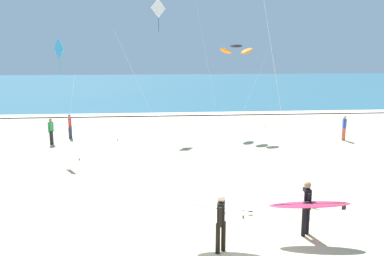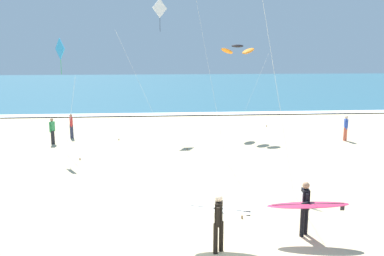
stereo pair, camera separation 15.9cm
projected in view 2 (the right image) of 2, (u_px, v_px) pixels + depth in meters
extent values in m
plane|color=#D1BA8E|center=(214.00, 252.00, 11.34)|extent=(160.00, 160.00, 0.00)
cube|color=#2D6075|center=(168.00, 86.00, 64.51)|extent=(160.00, 60.00, 0.08)
cube|color=white|center=(176.00, 114.00, 35.43)|extent=(160.00, 1.60, 0.01)
cylinder|color=black|center=(216.00, 239.00, 11.18)|extent=(0.13, 0.13, 0.88)
cylinder|color=black|center=(221.00, 236.00, 11.31)|extent=(0.13, 0.13, 0.88)
cube|color=black|center=(219.00, 213.00, 11.11)|extent=(0.27, 0.38, 0.60)
cube|color=white|center=(215.00, 211.00, 11.11)|extent=(0.06, 0.20, 0.32)
sphere|color=beige|center=(219.00, 198.00, 11.03)|extent=(0.21, 0.21, 0.21)
cylinder|color=black|center=(218.00, 217.00, 10.89)|extent=(0.09, 0.09, 0.56)
cylinder|color=black|center=(219.00, 206.00, 11.31)|extent=(0.09, 0.09, 0.26)
cylinder|color=black|center=(217.00, 209.00, 11.43)|extent=(0.26, 0.13, 0.14)
ellipsoid|color=white|center=(220.00, 210.00, 11.47)|extent=(2.01, 0.95, 0.18)
cube|color=#333333|center=(220.00, 208.00, 11.46)|extent=(1.67, 0.39, 0.11)
cube|color=#262628|center=(248.00, 213.00, 11.37)|extent=(0.12, 0.04, 0.14)
cylinder|color=black|center=(302.00, 223.00, 12.21)|extent=(0.13, 0.13, 0.88)
cylinder|color=black|center=(306.00, 221.00, 12.36)|extent=(0.13, 0.13, 0.88)
cube|color=black|center=(305.00, 199.00, 12.14)|extent=(0.25, 0.36, 0.60)
cube|color=white|center=(302.00, 197.00, 12.14)|extent=(0.04, 0.20, 0.32)
sphere|color=#A87A59|center=(306.00, 185.00, 12.06)|extent=(0.21, 0.21, 0.21)
cylinder|color=black|center=(307.00, 198.00, 11.89)|extent=(0.09, 0.09, 0.26)
cylinder|color=black|center=(306.00, 203.00, 11.83)|extent=(0.26, 0.11, 0.14)
cylinder|color=black|center=(304.00, 197.00, 12.37)|extent=(0.09, 0.09, 0.56)
ellipsoid|color=#D83359|center=(308.00, 205.00, 11.80)|extent=(2.42, 0.84, 0.19)
cube|color=#333333|center=(308.00, 204.00, 11.79)|extent=(2.07, 0.32, 0.12)
cube|color=#262628|center=(342.00, 208.00, 11.76)|extent=(0.12, 0.03, 0.14)
ellipsoid|color=orange|center=(227.00, 51.00, 26.71)|extent=(1.19, 1.16, 0.52)
ellipsoid|color=black|center=(237.00, 46.00, 26.08)|extent=(1.18, 1.15, 0.20)
ellipsoid|color=orange|center=(248.00, 51.00, 25.58)|extent=(1.19, 1.16, 0.52)
cylinder|color=silver|center=(253.00, 91.00, 28.06)|extent=(2.84, 2.62, 5.34)
cylinder|color=brown|center=(267.00, 126.00, 29.96)|extent=(0.06, 0.06, 0.10)
cylinder|color=silver|center=(275.00, 75.00, 13.84)|extent=(2.51, 2.16, 9.28)
cylinder|color=brown|center=(242.00, 217.00, 13.58)|extent=(0.06, 0.06, 0.10)
cube|color=#2D99DB|center=(60.00, 49.00, 20.95)|extent=(0.70, 0.90, 1.11)
cylinder|color=green|center=(61.00, 67.00, 21.13)|extent=(0.02, 0.02, 0.77)
cylinder|color=silver|center=(71.00, 116.00, 21.02)|extent=(0.99, 1.30, 4.24)
cylinder|color=brown|center=(80.00, 159.00, 20.84)|extent=(0.06, 0.06, 0.10)
cylinder|color=silver|center=(206.00, 53.00, 20.82)|extent=(1.83, 2.35, 10.70)
cylinder|color=brown|center=(187.00, 149.00, 22.91)|extent=(0.06, 0.06, 0.10)
cube|color=white|center=(160.00, 8.00, 26.19)|extent=(0.97, 0.78, 1.21)
cylinder|color=black|center=(160.00, 25.00, 26.39)|extent=(0.02, 0.02, 0.88)
cylinder|color=silver|center=(140.00, 84.00, 25.94)|extent=(2.72, 2.17, 6.69)
cylinder|color=brown|center=(119.00, 139.00, 25.42)|extent=(0.06, 0.06, 0.10)
cylinder|color=#2D334C|center=(72.00, 132.00, 25.97)|extent=(0.22, 0.22, 0.84)
cube|color=red|center=(71.00, 121.00, 25.84)|extent=(0.26, 0.36, 0.54)
sphere|color=#A87A59|center=(71.00, 115.00, 25.77)|extent=(0.20, 0.20, 0.20)
cylinder|color=red|center=(71.00, 122.00, 26.05)|extent=(0.08, 0.08, 0.50)
cylinder|color=red|center=(71.00, 123.00, 25.67)|extent=(0.08, 0.08, 0.50)
cylinder|color=black|center=(53.00, 137.00, 24.32)|extent=(0.22, 0.22, 0.84)
cube|color=#339351|center=(52.00, 126.00, 24.19)|extent=(0.29, 0.36, 0.54)
sphere|color=#A87A59|center=(52.00, 120.00, 24.12)|extent=(0.20, 0.20, 0.20)
cylinder|color=#339351|center=(50.00, 128.00, 24.01)|extent=(0.08, 0.08, 0.50)
cylinder|color=#339351|center=(54.00, 127.00, 24.40)|extent=(0.08, 0.08, 0.50)
cylinder|color=#D8593F|center=(345.00, 134.00, 25.23)|extent=(0.22, 0.22, 0.84)
cube|color=#3351B7|center=(346.00, 123.00, 25.10)|extent=(0.24, 0.35, 0.54)
sphere|color=beige|center=(346.00, 117.00, 25.03)|extent=(0.20, 0.20, 0.20)
cylinder|color=#3351B7|center=(347.00, 125.00, 24.92)|extent=(0.08, 0.08, 0.50)
cylinder|color=#3351B7|center=(345.00, 124.00, 25.33)|extent=(0.08, 0.08, 0.50)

